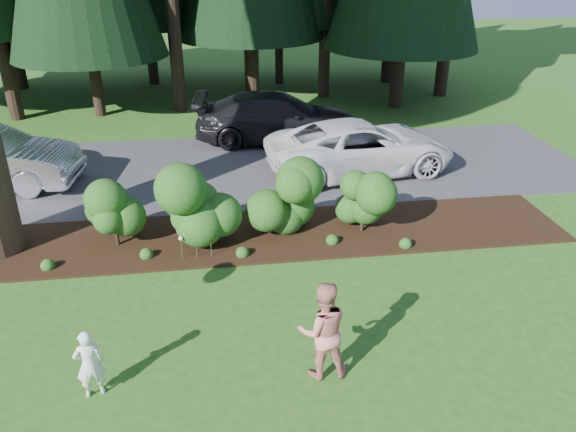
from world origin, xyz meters
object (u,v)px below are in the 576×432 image
(car_white_suv, at_px, (361,147))
(adult, at_px, (323,331))
(child, at_px, (89,364))
(car_dark_suv, at_px, (278,118))

(car_white_suv, height_order, adult, adult)
(car_white_suv, bearing_deg, adult, 153.31)
(car_white_suv, height_order, child, car_white_suv)
(car_dark_suv, relative_size, child, 4.79)
(child, distance_m, adult, 3.38)
(child, bearing_deg, adult, 163.94)
(car_white_suv, xyz_separation_m, child, (-6.05, -8.02, -0.21))
(car_dark_suv, xyz_separation_m, adult, (-0.73, -11.12, -0.01))
(car_white_suv, relative_size, child, 4.72)
(car_white_suv, relative_size, car_dark_suv, 0.99)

